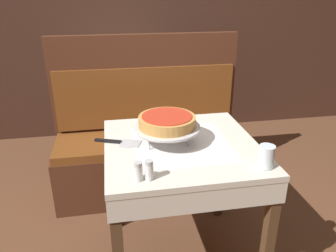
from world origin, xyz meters
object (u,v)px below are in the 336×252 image
Objects in this scene: booth_bench at (150,149)px; dining_table_rear at (125,85)px; condiment_caddy at (113,66)px; water_glass_near at (266,156)px; pizza_pan_stand at (167,128)px; deep_dish_pizza at (167,121)px; dining_table_front at (181,160)px; salt_shaker at (138,171)px; pepper_shaker at (149,170)px; pizza_server at (119,142)px.

dining_table_rear is at bearing 99.53° from booth_bench.
booth_bench reaches higher than condiment_caddy.
pizza_pan_stand is at bearing 141.07° from water_glass_near.
deep_dish_pizza is 2.79× the size of water_glass_near.
dining_table_front is 7.57× the size of water_glass_near.
booth_bench is 0.94m from deep_dish_pizza.
booth_bench reaches higher than deep_dish_pizza.
pepper_shaker is at bearing 0.00° from salt_shaker.
salt_shaker is 0.96× the size of pepper_shaker.
dining_table_rear is 2.27× the size of pizza_pan_stand.
booth_bench reaches higher than pizza_server.
dining_table_rear is 0.21m from condiment_caddy.
pizza_server is 1.55× the size of condiment_caddy.
water_glass_near reaches higher than pepper_shaker.
pizza_pan_stand is at bearing 166.00° from dining_table_front.
dining_table_rear is 7.44× the size of water_glass_near.
condiment_caddy is at bearing 91.52° from salt_shaker.
deep_dish_pizza is (-0.00, 0.00, 0.04)m from pizza_pan_stand.
water_glass_near reaches higher than pizza_server.
booth_bench is 5.77× the size of pizza_server.
booth_bench is at bearing 90.18° from pizza_pan_stand.
dining_table_rear is at bearing 89.99° from pepper_shaker.
condiment_caddy reaches higher than pizza_server.
deep_dish_pizza reaches higher than dining_table_rear.
dining_table_rear is 1.57m from pizza_pan_stand.
salt_shaker is 1.94m from condiment_caddy.
pepper_shaker is at bearing -112.26° from deep_dish_pizza.
pizza_server is 2.84× the size of pepper_shaker.
pepper_shaker is at bearing -123.72° from dining_table_front.
pepper_shaker is (-0.21, -0.31, 0.14)m from dining_table_front.
dining_table_front is at bearing -82.54° from dining_table_rear.
condiment_caddy reaches higher than dining_table_rear.
booth_bench is 1.20m from salt_shaker.
pizza_pan_stand is 3.92× the size of pepper_shaker.
deep_dish_pizza is at bearing 166.00° from dining_table_front.
dining_table_front is 0.46m from water_glass_near.
pizza_server is (-0.11, -1.50, 0.13)m from dining_table_rear.
condiment_caddy reaches higher than pepper_shaker.
booth_bench is at bearing 110.01° from water_glass_near.
pizza_pan_stand is (0.13, -1.55, 0.20)m from dining_table_rear.
booth_bench is at bearing 71.52° from pizza_server.
pizza_server is at bearing 168.89° from dining_table_front.
booth_bench is at bearing 90.18° from deep_dish_pizza.
condiment_caddy reaches higher than salt_shaker.
condiment_caddy is at bearing 89.51° from pizza_server.
dining_table_front is 9.39× the size of salt_shaker.
booth_bench is 13.71× the size of water_glass_near.
deep_dish_pizza is 0.38m from salt_shaker.
water_glass_near is at bearing -69.99° from booth_bench.
booth_bench reaches higher than water_glass_near.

